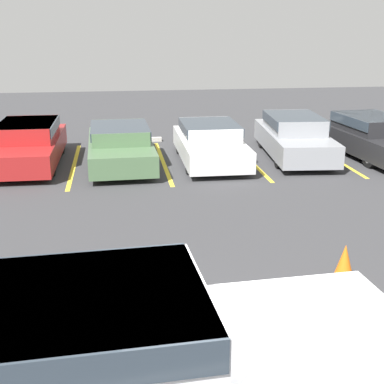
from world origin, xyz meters
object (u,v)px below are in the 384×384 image
parked_sedan_d (294,135)px  parked_sedan_c (210,141)px  wheel_stop_curb (134,140)px  traffic_cone (344,266)px  parked_sedan_a (28,142)px  parked_sedan_e (371,135)px  parked_sedan_b (120,144)px  pickup_truck (131,374)px

parked_sedan_d → parked_sedan_c: bearing=-79.0°
parked_sedan_c → wheel_stop_curb: parked_sedan_c is taller
traffic_cone → parked_sedan_a: bearing=125.1°
parked_sedan_a → traffic_cone: (6.16, -8.78, -0.35)m
parked_sedan_c → parked_sedan_e: bearing=91.2°
parked_sedan_c → parked_sedan_d: (2.76, 0.29, 0.06)m
parked_sedan_d → traffic_cone: size_ratio=7.04×
parked_sedan_c → wheel_stop_curb: size_ratio=2.21×
parked_sedan_a → parked_sedan_c: bearing=85.6°
parked_sedan_a → wheel_stop_curb: size_ratio=2.41×
traffic_cone → parked_sedan_b: bearing=112.3°
parked_sedan_b → parked_sedan_e: 7.95m
parked_sedan_c → parked_sedan_d: 2.77m
parked_sedan_e → wheel_stop_curb: parked_sedan_e is taller
parked_sedan_a → parked_sedan_c: 5.45m
parked_sedan_c → traffic_cone: 8.35m
parked_sedan_d → traffic_cone: bearing=-8.3°
pickup_truck → parked_sedan_c: pickup_truck is taller
parked_sedan_c → parked_sedan_b: bearing=-90.7°
pickup_truck → parked_sedan_a: size_ratio=1.20×
parked_sedan_d → parked_sedan_a: bearing=-86.2°
pickup_truck → parked_sedan_e: pickup_truck is taller
parked_sedan_b → parked_sedan_d: size_ratio=0.96×
parked_sedan_c → parked_sedan_d: size_ratio=0.91×
parked_sedan_e → wheel_stop_curb: 8.11m
pickup_truck → wheel_stop_curb: size_ratio=2.90×
parked_sedan_c → parked_sedan_e: parked_sedan_e is taller
parked_sedan_a → parked_sedan_d: bearing=89.2°
pickup_truck → parked_sedan_a: pickup_truck is taller
parked_sedan_a → parked_sedan_e: 10.67m
pickup_truck → traffic_cone: bearing=38.3°
parked_sedan_c → traffic_cone: bearing=5.7°
parked_sedan_e → traffic_cone: (-4.51, -8.36, -0.37)m
wheel_stop_curb → parked_sedan_d: bearing=-31.0°
traffic_cone → wheel_stop_curb: 11.93m
parked_sedan_a → parked_sedan_b: (2.72, -0.40, -0.05)m
traffic_cone → wheel_stop_curb: traffic_cone is taller
parked_sedan_d → parked_sedan_e: size_ratio=1.02×
parked_sedan_d → parked_sedan_e: (2.48, -0.24, -0.01)m
wheel_stop_curb → pickup_truck: bearing=-92.4°
pickup_truck → traffic_cone: size_ratio=8.41×
wheel_stop_curb → parked_sedan_c: bearing=-56.2°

